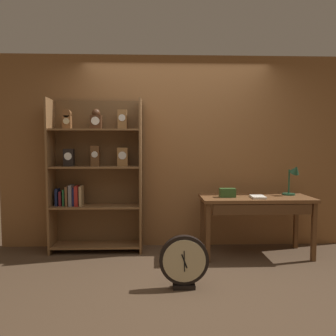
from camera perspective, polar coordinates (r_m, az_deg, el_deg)
name	(u,v)px	position (r m, az deg, el deg)	size (l,w,h in m)	color
ground_plane	(185,286)	(3.25, 3.07, -20.95)	(10.00, 10.00, 0.00)	#4C3826
back_wood_panel	(177,152)	(4.26, 1.61, 2.98)	(4.80, 0.05, 2.60)	brown
bookshelf	(95,175)	(4.15, -13.29, -1.27)	(1.18, 0.34, 1.98)	brown
workbench	(256,204)	(4.04, 15.93, -6.41)	(1.37, 0.58, 0.75)	brown
desk_lamp	(293,176)	(4.29, 22.14, -1.46)	(0.22, 0.22, 0.41)	#1E472D
toolbox_small	(227,193)	(3.91, 10.91, -4.51)	(0.19, 0.11, 0.11)	#2D5123
open_repair_manual	(258,197)	(3.95, 16.26, -5.14)	(0.16, 0.22, 0.03)	silver
round_clock_large	(184,261)	(3.11, 2.97, -16.85)	(0.48, 0.11, 0.52)	black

